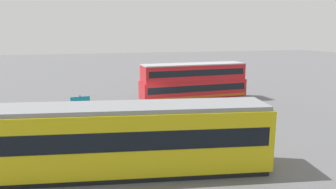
{
  "coord_description": "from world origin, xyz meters",
  "views": [
    {
      "loc": [
        5.74,
        26.01,
        6.78
      ],
      "look_at": [
        -0.46,
        3.7,
        2.15
      ],
      "focal_mm": 33.19,
      "sensor_mm": 36.0,
      "label": 1
    }
  ],
  "objects_px": {
    "pedestrian_near_railing": "(109,114)",
    "info_sign": "(81,106)",
    "double_decker_bus": "(193,82)",
    "tram_yellow": "(117,138)"
  },
  "relations": [
    {
      "from": "pedestrian_near_railing",
      "to": "info_sign",
      "type": "bearing_deg",
      "value": 20.0
    },
    {
      "from": "double_decker_bus",
      "to": "pedestrian_near_railing",
      "type": "distance_m",
      "value": 11.33
    },
    {
      "from": "double_decker_bus",
      "to": "info_sign",
      "type": "height_order",
      "value": "double_decker_bus"
    },
    {
      "from": "pedestrian_near_railing",
      "to": "double_decker_bus",
      "type": "bearing_deg",
      "value": -142.94
    },
    {
      "from": "double_decker_bus",
      "to": "tram_yellow",
      "type": "distance_m",
      "value": 17.46
    },
    {
      "from": "tram_yellow",
      "to": "info_sign",
      "type": "xyz_separation_m",
      "value": [
        1.7,
        -7.26,
        0.04
      ]
    },
    {
      "from": "tram_yellow",
      "to": "pedestrian_near_railing",
      "type": "bearing_deg",
      "value": -92.04
    },
    {
      "from": "info_sign",
      "to": "double_decker_bus",
      "type": "bearing_deg",
      "value": -145.61
    },
    {
      "from": "double_decker_bus",
      "to": "pedestrian_near_railing",
      "type": "xyz_separation_m",
      "value": [
        9.01,
        6.8,
        -1.01
      ]
    },
    {
      "from": "double_decker_bus",
      "to": "pedestrian_near_railing",
      "type": "height_order",
      "value": "double_decker_bus"
    }
  ]
}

